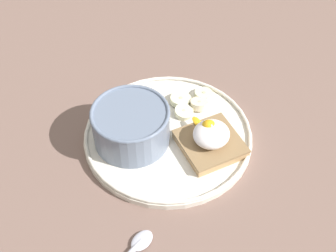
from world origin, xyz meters
TOP-DOWN VIEW (x-y plane):
  - ground_plane at (0.00, 0.00)cm, footprint 120.00×120.00cm
  - plate at (0.00, 0.00)cm, footprint 27.05×27.05cm
  - oatmeal_bowl at (4.77, -3.29)cm, footprint 12.20×12.20cm
  - toast_slice at (-2.87, 6.51)cm, footprint 11.43×11.43cm
  - poached_egg at (-2.91, 6.38)cm, footprint 5.76×8.23cm
  - banana_slice_front at (-8.04, -0.73)cm, footprint 4.36×4.35cm
  - banana_slice_left at (-6.66, -3.74)cm, footprint 3.95×3.88cm
  - banana_slice_back at (-10.48, -1.95)cm, footprint 3.88×3.82cm
  - banana_slice_right at (-4.98, -1.34)cm, footprint 3.93×4.00cm

SIDE VIEW (x-z plane):
  - ground_plane at x=0.00cm, z-range 0.00..2.00cm
  - plate at x=0.00cm, z-range 2.00..3.60cm
  - banana_slice_back at x=-10.48cm, z-range 2.91..4.13cm
  - banana_slice_left at x=-6.66cm, z-range 2.92..4.20cm
  - banana_slice_right at x=-4.98cm, z-range 2.88..4.26cm
  - banana_slice_front at x=-8.04cm, z-range 2.86..4.60cm
  - toast_slice at x=-2.87cm, z-range 3.09..4.68cm
  - poached_egg at x=-2.91cm, z-range 4.43..7.90cm
  - oatmeal_bowl at x=4.77cm, z-range 3.06..9.41cm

